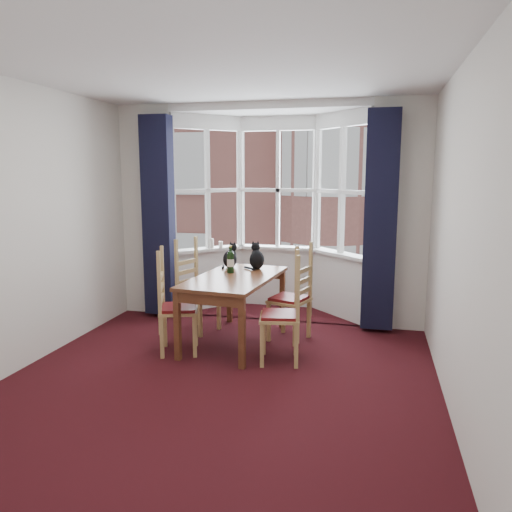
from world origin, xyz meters
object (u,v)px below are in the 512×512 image
(chair_right_far, at_px, (296,301))
(wine_bottle, at_px, (231,261))
(dining_table, at_px, (235,284))
(chair_right_near, at_px, (289,317))
(candle_tall, at_px, (212,243))
(cat_left, at_px, (230,258))
(cat_right, at_px, (257,258))
(chair_left_near, at_px, (170,310))
(chair_left_far, at_px, (193,292))
(candle_short, at_px, (221,245))

(chair_right_far, height_order, wine_bottle, wine_bottle)
(dining_table, xyz_separation_m, chair_right_far, (0.67, 0.21, -0.21))
(chair_right_near, height_order, chair_right_far, same)
(candle_tall, bearing_deg, chair_right_far, -38.91)
(cat_left, xyz_separation_m, cat_right, (0.34, -0.02, 0.01))
(cat_right, height_order, wine_bottle, cat_right)
(cat_right, bearing_deg, candle_tall, 135.58)
(cat_left, height_order, cat_right, cat_right)
(dining_table, relative_size, wine_bottle, 4.95)
(cat_right, bearing_deg, dining_table, -105.34)
(cat_right, bearing_deg, chair_left_near, -126.70)
(chair_left_near, distance_m, wine_bottle, 0.92)
(chair_left_far, distance_m, chair_right_near, 1.54)
(chair_right_near, bearing_deg, chair_left_near, -178.61)
(cat_left, relative_size, cat_right, 0.93)
(cat_right, bearing_deg, chair_right_near, -59.31)
(chair_right_near, distance_m, candle_tall, 2.31)
(cat_right, bearing_deg, wine_bottle, -126.49)
(chair_left_near, height_order, chair_left_far, same)
(cat_left, bearing_deg, cat_right, -2.94)
(dining_table, bearing_deg, candle_short, 113.38)
(cat_left, distance_m, candle_tall, 0.96)
(dining_table, xyz_separation_m, cat_right, (0.14, 0.50, 0.22))
(chair_right_near, height_order, cat_right, cat_right)
(chair_left_near, height_order, cat_right, cat_right)
(chair_right_far, bearing_deg, dining_table, -162.34)
(cat_left, xyz_separation_m, wine_bottle, (0.10, -0.34, 0.02))
(cat_left, relative_size, candle_short, 3.24)
(dining_table, height_order, cat_left, cat_left)
(chair_right_far, bearing_deg, cat_left, 160.91)
(chair_right_far, distance_m, candle_short, 1.76)
(dining_table, bearing_deg, chair_right_far, 17.66)
(chair_right_near, relative_size, wine_bottle, 2.86)
(chair_left_near, xyz_separation_m, chair_left_far, (-0.05, 0.81, 0.00))
(candle_tall, distance_m, candle_short, 0.13)
(cat_left, distance_m, candle_short, 0.93)
(wine_bottle, xyz_separation_m, candle_short, (-0.49, 1.18, 0.01))
(candle_tall, xyz_separation_m, candle_short, (0.12, 0.03, -0.02))
(candle_tall, bearing_deg, cat_left, -57.88)
(cat_right, relative_size, candle_short, 3.48)
(chair_left_far, bearing_deg, chair_right_far, -5.31)
(dining_table, distance_m, wine_bottle, 0.31)
(chair_right_far, xyz_separation_m, candle_short, (-1.26, 1.15, 0.45))
(chair_left_near, height_order, cat_left, cat_left)
(chair_left_far, xyz_separation_m, candle_short, (0.04, 1.03, 0.45))
(chair_right_near, xyz_separation_m, candle_short, (-1.28, 1.80, 0.45))
(wine_bottle, bearing_deg, cat_left, 106.78)
(dining_table, height_order, chair_right_near, chair_right_near)
(cat_left, bearing_deg, chair_left_near, -111.31)
(candle_short, bearing_deg, cat_left, -65.38)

